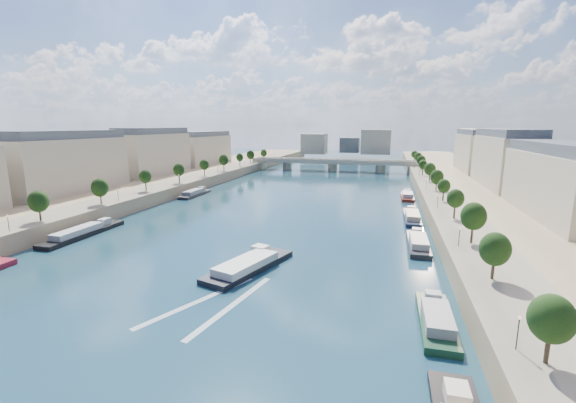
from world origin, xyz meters
The scene contains 17 objects.
ground centered at (0.00, 100.00, 0.00)m, with size 700.00×700.00×0.00m, color #0B2632.
quay_left centered at (-72.00, 100.00, 2.50)m, with size 44.00×520.00×5.00m, color #9E8460.
quay_right centered at (72.00, 100.00, 2.50)m, with size 44.00×520.00×5.00m, color #9E8460.
pave_left centered at (-57.00, 100.00, 5.05)m, with size 14.00×520.00×0.10m, color gray.
pave_right centered at (57.00, 100.00, 5.05)m, with size 14.00×520.00×0.10m, color gray.
trees_left centered at (-55.00, 102.00, 10.48)m, with size 4.80×268.80×8.26m.
trees_right centered at (55.00, 110.00, 10.48)m, with size 4.80×268.80×8.26m.
lamps_left centered at (-52.50, 90.00, 7.78)m, with size 0.36×200.36×4.28m.
lamps_right centered at (52.50, 105.00, 7.78)m, with size 0.36×200.36×4.28m.
buildings_left centered at (-85.00, 112.00, 16.45)m, with size 16.00×226.00×23.20m.
buildings_right centered at (85.00, 112.00, 16.45)m, with size 16.00×226.00×23.20m.
skyline centered at (3.19, 319.52, 14.66)m, with size 79.00×42.00×22.00m.
bridge centered at (0.00, 220.23, 5.08)m, with size 112.00×12.00×8.15m.
tour_barge centered at (8.83, 33.37, 0.87)m, with size 14.01×25.62×3.56m.
wake centered at (8.83, 16.69, 0.02)m, with size 15.17×25.80×0.04m.
moored_barges_left centered at (-45.50, 34.39, 0.84)m, with size 5.00×159.37×3.60m.
moored_barges_right centered at (45.50, 54.92, 0.84)m, with size 5.00×159.40×3.60m.
Camera 1 is at (37.10, -41.00, 30.75)m, focal length 24.00 mm.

